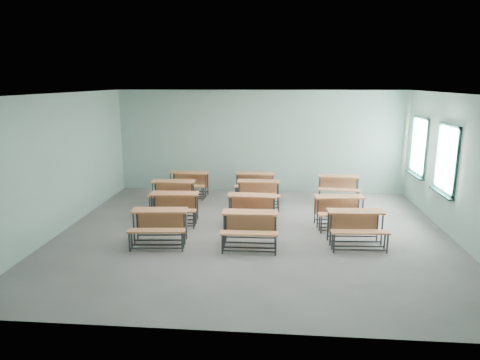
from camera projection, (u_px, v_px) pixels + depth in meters
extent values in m
cube|color=gray|center=(253.00, 234.00, 9.94)|extent=(9.00, 8.00, 0.02)
cube|color=white|center=(254.00, 93.00, 9.21)|extent=(9.00, 8.00, 0.02)
cube|color=#96BCAF|center=(260.00, 142.00, 13.47)|extent=(9.00, 0.02, 3.20)
cube|color=#96BCAF|center=(237.00, 225.00, 5.69)|extent=(9.00, 0.02, 3.20)
cube|color=#96BCAF|center=(60.00, 163.00, 9.95)|extent=(0.02, 8.00, 3.20)
cube|color=#96BCAF|center=(462.00, 170.00, 9.21)|extent=(0.02, 8.00, 3.20)
cube|color=#16403A|center=(416.00, 173.00, 12.08)|extent=(0.06, 1.20, 0.06)
cube|color=#16403A|center=(422.00, 118.00, 11.73)|extent=(0.06, 1.20, 0.06)
cube|color=#16403A|center=(426.00, 149.00, 11.35)|extent=(0.06, 0.06, 1.60)
cube|color=#16403A|center=(413.00, 143.00, 12.46)|extent=(0.06, 0.06, 1.60)
cube|color=#16403A|center=(419.00, 146.00, 11.91)|extent=(0.04, 0.04, 1.48)
cube|color=#16403A|center=(419.00, 146.00, 11.91)|extent=(0.04, 1.08, 0.04)
cube|color=#16403A|center=(415.00, 175.00, 12.10)|extent=(0.14, 1.28, 0.04)
cube|color=white|center=(420.00, 146.00, 11.90)|extent=(0.01, 1.08, 1.48)
cube|color=#16403A|center=(443.00, 191.00, 10.14)|extent=(0.06, 1.20, 0.06)
cube|color=#16403A|center=(450.00, 126.00, 9.79)|extent=(0.06, 1.20, 0.06)
cube|color=#16403A|center=(457.00, 163.00, 9.41)|extent=(0.06, 0.06, 1.60)
cube|color=#16403A|center=(438.00, 155.00, 10.52)|extent=(0.06, 0.06, 1.60)
cube|color=#16403A|center=(447.00, 159.00, 9.96)|extent=(0.04, 0.04, 1.48)
cube|color=#16403A|center=(447.00, 159.00, 9.96)|extent=(0.04, 1.08, 0.04)
cube|color=#16403A|center=(441.00, 193.00, 10.16)|extent=(0.14, 1.28, 0.04)
cube|color=white|center=(448.00, 159.00, 9.96)|extent=(0.01, 1.08, 1.48)
cube|color=#C97748|center=(160.00, 210.00, 9.29)|extent=(1.22, 0.50, 0.04)
cube|color=#C97748|center=(162.00, 221.00, 9.54)|extent=(1.13, 0.12, 0.41)
cylinder|color=#333638|center=(134.00, 229.00, 9.22)|extent=(0.04, 0.04, 0.70)
cylinder|color=#333638|center=(184.00, 229.00, 9.22)|extent=(0.04, 0.04, 0.70)
cylinder|color=#333638|center=(137.00, 224.00, 9.53)|extent=(0.04, 0.04, 0.70)
cylinder|color=#333638|center=(186.00, 224.00, 9.53)|extent=(0.04, 0.04, 0.70)
cube|color=#333638|center=(160.00, 240.00, 9.28)|extent=(1.09, 0.13, 0.03)
cube|color=#333638|center=(162.00, 235.00, 9.59)|extent=(1.09, 0.13, 0.03)
cube|color=#C97748|center=(156.00, 231.00, 8.89)|extent=(1.21, 0.35, 0.03)
cylinder|color=#333638|center=(130.00, 242.00, 8.85)|extent=(0.04, 0.04, 0.41)
cylinder|color=#333638|center=(182.00, 242.00, 8.85)|extent=(0.04, 0.04, 0.41)
cylinder|color=#333638|center=(132.00, 239.00, 9.03)|extent=(0.04, 0.04, 0.41)
cylinder|color=#333638|center=(183.00, 239.00, 9.04)|extent=(0.04, 0.04, 0.41)
cube|color=#333638|center=(156.00, 248.00, 8.88)|extent=(1.09, 0.13, 0.03)
cube|color=#333638|center=(158.00, 245.00, 9.06)|extent=(1.09, 0.13, 0.03)
cube|color=#C97748|center=(250.00, 213.00, 9.14)|extent=(1.20, 0.42, 0.04)
cube|color=#C97748|center=(251.00, 223.00, 9.38)|extent=(1.13, 0.04, 0.41)
cylinder|color=#333638|center=(224.00, 231.00, 9.10)|extent=(0.04, 0.04, 0.70)
cylinder|color=#333638|center=(276.00, 232.00, 9.03)|extent=(0.04, 0.04, 0.70)
cylinder|color=#333638|center=(226.00, 226.00, 9.41)|extent=(0.04, 0.04, 0.70)
cylinder|color=#333638|center=(275.00, 227.00, 9.34)|extent=(0.04, 0.04, 0.70)
cube|color=#333638|center=(250.00, 243.00, 9.12)|extent=(1.09, 0.05, 0.03)
cube|color=#333638|center=(250.00, 237.00, 9.43)|extent=(1.09, 0.05, 0.03)
cube|color=#C97748|center=(249.00, 233.00, 8.74)|extent=(1.19, 0.27, 0.03)
cylinder|color=#333638|center=(222.00, 245.00, 8.73)|extent=(0.04, 0.04, 0.41)
cylinder|color=#333638|center=(276.00, 246.00, 8.66)|extent=(0.04, 0.04, 0.41)
cylinder|color=#333638|center=(223.00, 241.00, 8.92)|extent=(0.04, 0.04, 0.41)
cylinder|color=#333638|center=(276.00, 243.00, 8.85)|extent=(0.04, 0.04, 0.41)
cube|color=#333638|center=(249.00, 251.00, 8.73)|extent=(1.09, 0.05, 0.03)
cube|color=#333638|center=(249.00, 248.00, 8.91)|extent=(1.09, 0.05, 0.03)
cube|color=#C97748|center=(356.00, 212.00, 9.21)|extent=(1.21, 0.47, 0.04)
cube|color=#C97748|center=(353.00, 222.00, 9.45)|extent=(1.13, 0.09, 0.41)
cylinder|color=#333638|center=(331.00, 230.00, 9.15)|extent=(0.04, 0.04, 0.70)
cylinder|color=#333638|center=(382.00, 231.00, 9.12)|extent=(0.04, 0.04, 0.70)
cylinder|color=#333638|center=(328.00, 225.00, 9.46)|extent=(0.04, 0.04, 0.70)
cylinder|color=#333638|center=(378.00, 226.00, 9.43)|extent=(0.04, 0.04, 0.70)
cube|color=#333638|center=(356.00, 241.00, 9.19)|extent=(1.09, 0.10, 0.03)
cube|color=#333638|center=(352.00, 236.00, 9.50)|extent=(1.09, 0.10, 0.03)
cube|color=#C97748|center=(360.00, 232.00, 8.81)|extent=(1.20, 0.32, 0.03)
cylinder|color=#333638|center=(334.00, 244.00, 8.78)|extent=(0.04, 0.04, 0.41)
cylinder|color=#333638|center=(387.00, 244.00, 8.76)|extent=(0.04, 0.04, 0.41)
cylinder|color=#333638|center=(332.00, 240.00, 8.96)|extent=(0.04, 0.04, 0.41)
cylinder|color=#333638|center=(385.00, 241.00, 8.94)|extent=(0.04, 0.04, 0.41)
cube|color=#333638|center=(360.00, 250.00, 8.80)|extent=(1.09, 0.10, 0.03)
cube|color=#333638|center=(358.00, 246.00, 8.98)|extent=(1.09, 0.10, 0.03)
cube|color=#C97748|center=(175.00, 194.00, 10.67)|extent=(1.21, 0.46, 0.04)
cube|color=#C97748|center=(176.00, 203.00, 10.92)|extent=(1.13, 0.08, 0.41)
cylinder|color=#333638|center=(152.00, 210.00, 10.62)|extent=(0.04, 0.04, 0.70)
cylinder|color=#333638|center=(196.00, 210.00, 10.58)|extent=(0.04, 0.04, 0.70)
cylinder|color=#333638|center=(155.00, 206.00, 10.92)|extent=(0.04, 0.04, 0.70)
cylinder|color=#333638|center=(197.00, 206.00, 10.89)|extent=(0.04, 0.04, 0.70)
cube|color=#333638|center=(174.00, 219.00, 10.65)|extent=(1.09, 0.09, 0.03)
cube|color=#333638|center=(176.00, 216.00, 10.96)|extent=(1.09, 0.09, 0.03)
cube|color=#C97748|center=(171.00, 211.00, 10.27)|extent=(1.20, 0.31, 0.03)
cylinder|color=#333638|center=(148.00, 220.00, 10.25)|extent=(0.04, 0.04, 0.41)
cylinder|color=#333638|center=(194.00, 221.00, 10.21)|extent=(0.04, 0.04, 0.41)
cylinder|color=#333638|center=(150.00, 218.00, 10.43)|extent=(0.04, 0.04, 0.41)
cylinder|color=#333638|center=(195.00, 218.00, 10.40)|extent=(0.04, 0.04, 0.41)
cube|color=#333638|center=(171.00, 226.00, 10.26)|extent=(1.09, 0.09, 0.03)
cube|color=#333638|center=(173.00, 223.00, 10.44)|extent=(1.09, 0.09, 0.03)
cube|color=#C97748|center=(252.00, 195.00, 10.50)|extent=(1.20, 0.44, 0.04)
cube|color=#C97748|center=(253.00, 205.00, 10.75)|extent=(1.13, 0.06, 0.41)
cylinder|color=#333638|center=(229.00, 211.00, 10.49)|extent=(0.04, 0.04, 0.70)
cylinder|color=#333638|center=(274.00, 213.00, 10.37)|extent=(0.04, 0.04, 0.70)
cylinder|color=#333638|center=(231.00, 207.00, 10.80)|extent=(0.04, 0.04, 0.70)
cylinder|color=#333638|center=(274.00, 209.00, 10.68)|extent=(0.04, 0.04, 0.70)
cube|color=#333638|center=(251.00, 222.00, 10.49)|extent=(1.09, 0.07, 0.03)
cube|color=#333638|center=(253.00, 218.00, 10.80)|extent=(1.09, 0.07, 0.03)
cube|color=#C97748|center=(250.00, 213.00, 10.11)|extent=(1.20, 0.29, 0.03)
cylinder|color=#333638|center=(227.00, 222.00, 10.13)|extent=(0.04, 0.04, 0.41)
cylinder|color=#333638|center=(273.00, 224.00, 10.00)|extent=(0.04, 0.04, 0.41)
cylinder|color=#333638|center=(228.00, 220.00, 10.31)|extent=(0.04, 0.04, 0.41)
cylinder|color=#333638|center=(273.00, 221.00, 10.19)|extent=(0.04, 0.04, 0.41)
cube|color=#333638|center=(250.00, 228.00, 10.09)|extent=(1.09, 0.07, 0.03)
cube|color=#333638|center=(251.00, 225.00, 10.28)|extent=(1.09, 0.07, 0.03)
cube|color=#C97748|center=(339.00, 197.00, 10.38)|extent=(1.23, 0.54, 0.04)
cube|color=#C97748|center=(337.00, 207.00, 10.62)|extent=(1.12, 0.16, 0.41)
cylinder|color=#333638|center=(318.00, 214.00, 10.28)|extent=(0.04, 0.04, 0.70)
cylinder|color=#333638|center=(362.00, 213.00, 10.33)|extent=(0.04, 0.04, 0.70)
cylinder|color=#333638|center=(315.00, 210.00, 10.59)|extent=(0.04, 0.04, 0.70)
cylinder|color=#333638|center=(358.00, 209.00, 10.64)|extent=(0.04, 0.04, 0.70)
cube|color=#333638|center=(340.00, 223.00, 10.36)|extent=(1.09, 0.17, 0.03)
cube|color=#333638|center=(336.00, 219.00, 10.67)|extent=(1.09, 0.17, 0.03)
cube|color=#C97748|center=(344.00, 214.00, 9.98)|extent=(1.21, 0.40, 0.03)
cylinder|color=#333638|center=(321.00, 225.00, 9.92)|extent=(0.04, 0.04, 0.41)
cylinder|color=#333638|center=(368.00, 224.00, 9.96)|extent=(0.04, 0.04, 0.41)
cylinder|color=#333638|center=(319.00, 222.00, 10.10)|extent=(0.04, 0.04, 0.41)
cylinder|color=#333638|center=(365.00, 222.00, 10.14)|extent=(0.04, 0.04, 0.41)
cube|color=#333638|center=(344.00, 230.00, 9.97)|extent=(1.09, 0.17, 0.03)
cube|color=#333638|center=(342.00, 227.00, 10.15)|extent=(1.09, 0.17, 0.03)
cube|color=#C97748|center=(173.00, 181.00, 11.97)|extent=(1.21, 0.46, 0.04)
cube|color=#C97748|center=(175.00, 190.00, 12.21)|extent=(1.13, 0.08, 0.41)
cylinder|color=#333638|center=(153.00, 195.00, 11.91)|extent=(0.04, 0.04, 0.70)
cylinder|color=#333638|center=(192.00, 196.00, 11.88)|extent=(0.04, 0.04, 0.70)
cylinder|color=#333638|center=(156.00, 193.00, 12.22)|extent=(0.04, 0.04, 0.70)
cylinder|color=#333638|center=(193.00, 193.00, 12.19)|extent=(0.04, 0.04, 0.70)
cube|color=#333638|center=(173.00, 204.00, 11.95)|extent=(1.09, 0.09, 0.03)
cube|color=#333638|center=(175.00, 201.00, 12.26)|extent=(1.09, 0.09, 0.03)
cube|color=#C97748|center=(170.00, 196.00, 11.57)|extent=(1.20, 0.31, 0.03)
cylinder|color=#333638|center=(150.00, 205.00, 11.55)|extent=(0.04, 0.04, 0.41)
cylinder|color=#333638|center=(190.00, 205.00, 11.51)|extent=(0.04, 0.04, 0.41)
cylinder|color=#333638|center=(151.00, 203.00, 11.73)|extent=(0.04, 0.04, 0.41)
cylinder|color=#333638|center=(191.00, 203.00, 11.70)|extent=(0.04, 0.04, 0.41)
cube|color=#333638|center=(170.00, 209.00, 11.56)|extent=(1.09, 0.09, 0.03)
cube|color=#333638|center=(171.00, 207.00, 11.74)|extent=(1.09, 0.09, 0.03)
cube|color=#C97748|center=(259.00, 181.00, 11.98)|extent=(1.21, 0.45, 0.04)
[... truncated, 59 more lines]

